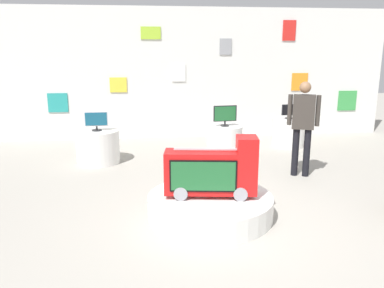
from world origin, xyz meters
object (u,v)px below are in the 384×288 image
novelty_firetruck_tv (212,172)px  shopper_browsing_near_truck (303,122)px  tv_on_center_rear (289,111)px  display_pedestal_right_rear (98,147)px  tv_on_right_rear (96,120)px  tv_on_left_rear (225,114)px  main_display_pedestal (210,206)px  display_pedestal_left_rear (225,141)px  display_pedestal_center_rear (288,132)px

novelty_firetruck_tv → shopper_browsing_near_truck: bearing=40.2°
novelty_firetruck_tv → shopper_browsing_near_truck: 2.52m
tv_on_center_rear → shopper_browsing_near_truck: shopper_browsing_near_truck is taller
display_pedestal_right_rear → tv_on_right_rear: size_ratio=1.88×
tv_on_left_rear → tv_on_center_rear: tv_on_left_rear is taller
novelty_firetruck_tv → tv_on_center_rear: bearing=57.0°
novelty_firetruck_tv → tv_on_center_rear: size_ratio=3.27×
main_display_pedestal → novelty_firetruck_tv: (0.02, -0.01, 0.50)m
novelty_firetruck_tv → display_pedestal_left_rear: 3.19m
display_pedestal_left_rear → tv_on_center_rear: size_ratio=1.96×
tv_on_center_rear → display_pedestal_center_rear: bearing=78.5°
display_pedestal_right_rear → main_display_pedestal: bearing=-57.6°
main_display_pedestal → tv_on_right_rear: (-1.83, 2.89, 0.73)m
tv_on_center_rear → tv_on_right_rear: (-4.34, -0.91, 0.03)m
tv_on_center_rear → novelty_firetruck_tv: bearing=-123.0°
novelty_firetruck_tv → display_pedestal_left_rear: size_ratio=1.67×
tv_on_left_rear → tv_on_center_rear: bearing=23.6°
display_pedestal_left_rear → shopper_browsing_near_truck: bearing=-52.8°
main_display_pedestal → tv_on_center_rear: 4.61m
main_display_pedestal → display_pedestal_right_rear: bearing=122.4°
display_pedestal_left_rear → shopper_browsing_near_truck: (1.11, -1.47, 0.67)m
display_pedestal_left_rear → tv_on_left_rear: (-0.00, -0.00, 0.58)m
tv_on_right_rear → tv_on_center_rear: bearing=11.9°
display_pedestal_center_rear → tv_on_right_rear: tv_on_right_rear is taller
display_pedestal_right_rear → shopper_browsing_near_truck: bearing=-18.9°
display_pedestal_right_rear → shopper_browsing_near_truck: 4.04m
display_pedestal_center_rear → tv_on_left_rear: bearing=-156.3°
main_display_pedestal → tv_on_right_rear: tv_on_right_rear is taller
main_display_pedestal → display_pedestal_left_rear: 3.18m
display_pedestal_left_rear → main_display_pedestal: bearing=-104.9°
shopper_browsing_near_truck → display_pedestal_right_rear: bearing=161.1°
tv_on_center_rear → main_display_pedestal: bearing=-123.4°
display_pedestal_center_rear → shopper_browsing_near_truck: size_ratio=0.44×
tv_on_left_rear → display_pedestal_center_rear: 1.94m
novelty_firetruck_tv → display_pedestal_right_rear: (-1.86, 2.90, -0.31)m
display_pedestal_left_rear → display_pedestal_right_rear: (-2.65, -0.18, 0.00)m
tv_on_center_rear → shopper_browsing_near_truck: bearing=-104.6°
tv_on_center_rear → display_pedestal_right_rear: (-4.34, -0.91, -0.52)m
novelty_firetruck_tv → tv_on_center_rear: 4.55m
tv_on_right_rear → shopper_browsing_near_truck: shopper_browsing_near_truck is taller
tv_on_center_rear → display_pedestal_right_rear: bearing=-168.2°
tv_on_center_rear → shopper_browsing_near_truck: (-0.57, -2.20, 0.15)m
novelty_firetruck_tv → main_display_pedestal: bearing=156.5°
main_display_pedestal → display_pedestal_left_rear: size_ratio=2.26×
tv_on_left_rear → display_pedestal_right_rear: tv_on_left_rear is taller
display_pedestal_left_rear → shopper_browsing_near_truck: shopper_browsing_near_truck is taller
novelty_firetruck_tv → tv_on_left_rear: (0.79, 3.07, 0.27)m
display_pedestal_right_rear → shopper_browsing_near_truck: shopper_browsing_near_truck is taller
display_pedestal_left_rear → tv_on_right_rear: 2.71m
main_display_pedestal → tv_on_left_rear: tv_on_left_rear is taller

